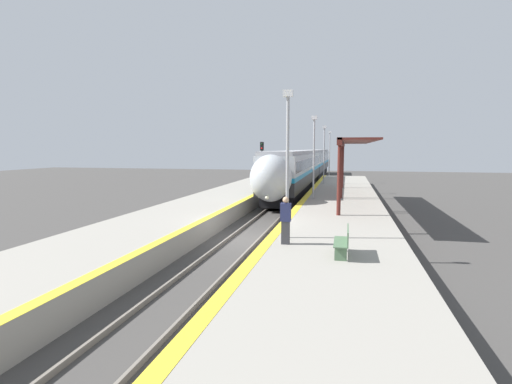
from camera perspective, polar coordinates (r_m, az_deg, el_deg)
The scene contains 14 objects.
ground_plane at distance 18.88m, azimuth -1.59°, elevation -6.81°, with size 120.00×120.00×0.00m, color #423F3D.
rail_left at distance 19.06m, azimuth -3.71°, elevation -6.47°, with size 0.08×90.00×0.15m, color slate.
rail_right at distance 18.70m, azimuth 0.56°, elevation -6.70°, with size 0.08×90.00×0.15m, color slate.
train at distance 47.66m, azimuth 7.33°, elevation 3.87°, with size 2.73×49.23×4.06m.
platform_right at distance 18.21m, azimuth 11.46°, elevation -5.91°, with size 5.06×64.00×0.95m.
platform_left at distance 20.14m, azimuth -12.74°, elevation -4.77°, with size 4.61×64.00×0.95m.
platform_bench at distance 12.76m, azimuth 12.44°, elevation -6.85°, with size 0.44×1.54×0.89m.
person_waiting at distance 13.93m, azimuth 4.25°, elevation -3.97°, with size 0.36×0.22×1.67m.
railway_signal at distance 32.86m, azimuth 0.85°, elevation 3.88°, with size 0.28×0.28×4.79m.
lamppost_near at distance 14.73m, azimuth 4.53°, elevation 5.35°, with size 0.36×0.20×5.43m.
lamppost_mid at distance 26.43m, azimuth 8.26°, elevation 5.70°, with size 0.36×0.20×5.43m.
lamppost_far at distance 38.17m, azimuth 9.70°, elevation 5.83°, with size 0.36×0.20×5.43m.
lamppost_farthest at distance 49.92m, azimuth 10.46°, elevation 5.89°, with size 0.36×0.20×5.43m.
station_canopy at distance 27.33m, azimuth 13.40°, elevation 6.61°, with size 2.02×17.37×3.83m.
Camera 1 is at (4.60, -17.81, 4.27)m, focal length 28.00 mm.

